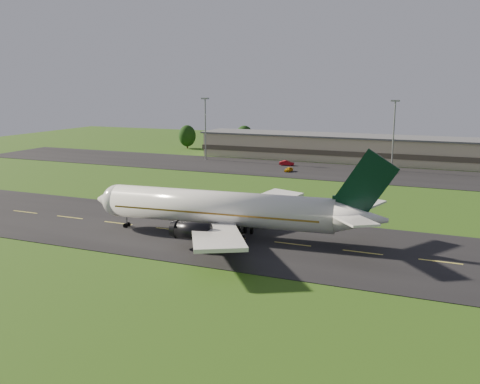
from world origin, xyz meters
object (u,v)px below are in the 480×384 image
at_px(airliner, 225,209).
at_px(terminal, 403,151).
at_px(light_mast_west, 205,121).
at_px(service_vehicle_a, 289,169).
at_px(service_vehicle_c, 387,171).
at_px(light_mast_centre, 394,127).
at_px(service_vehicle_b, 287,163).

height_order(airliner, terminal, airliner).
bearing_deg(airliner, light_mast_west, 113.41).
xyz_separation_m(airliner, service_vehicle_a, (-10.25, 66.96, -3.94)).
relative_size(airliner, light_mast_west, 2.52).
xyz_separation_m(light_mast_west, service_vehicle_c, (59.22, -4.58, -12.02)).
xyz_separation_m(terminal, service_vehicle_a, (-28.46, -29.15, -3.27)).
distance_m(light_mast_centre, service_vehicle_c, 12.88).
height_order(airliner, service_vehicle_c, airliner).
height_order(terminal, service_vehicle_c, terminal).
bearing_deg(service_vehicle_a, terminal, 54.29).
bearing_deg(light_mast_centre, light_mast_west, 180.00).
distance_m(terminal, light_mast_centre, 18.45).
distance_m(light_mast_centre, service_vehicle_b, 33.41).
distance_m(light_mast_centre, service_vehicle_a, 32.32).
distance_m(airliner, service_vehicle_b, 79.18).
xyz_separation_m(airliner, service_vehicle_c, (16.03, 75.35, -3.94)).
xyz_separation_m(light_mast_centre, service_vehicle_a, (-27.06, -12.97, -12.02)).
xyz_separation_m(service_vehicle_b, service_vehicle_c, (30.37, -2.43, -0.12)).
bearing_deg(service_vehicle_a, light_mast_west, 167.11).
bearing_deg(airliner, service_vehicle_a, 93.72).
bearing_deg(terminal, service_vehicle_b, -150.61).
distance_m(service_vehicle_b, service_vehicle_c, 30.46).
bearing_deg(terminal, light_mast_centre, -94.95).
height_order(light_mast_centre, service_vehicle_a, light_mast_centre).
distance_m(service_vehicle_a, service_vehicle_c, 27.58).
bearing_deg(light_mast_centre, service_vehicle_a, -154.39).
relative_size(service_vehicle_b, service_vehicle_c, 1.01).
relative_size(airliner, light_mast_centre, 2.52).
bearing_deg(light_mast_centre, service_vehicle_b, -176.05).
distance_m(airliner, terminal, 97.82).
bearing_deg(light_mast_west, service_vehicle_c, -4.42).
relative_size(light_mast_west, service_vehicle_a, 5.59).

